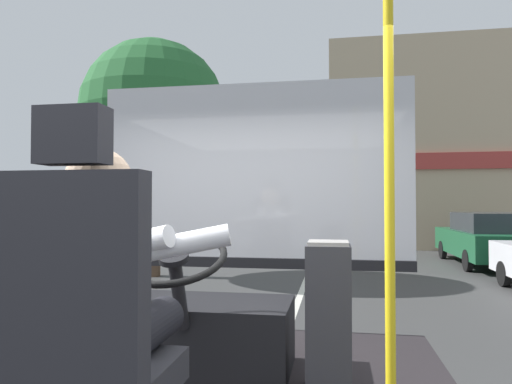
% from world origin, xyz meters
% --- Properties ---
extents(ground, '(18.00, 44.00, 0.06)m').
position_xyz_m(ground, '(0.00, 8.80, -0.02)').
color(ground, '#3A3A3A').
extents(driver_seat, '(0.48, 0.48, 1.28)m').
position_xyz_m(driver_seat, '(-0.15, -0.57, 1.28)').
color(driver_seat, black).
rests_on(driver_seat, bus_floor).
extents(bus_driver, '(0.80, 0.58, 0.75)m').
position_xyz_m(bus_driver, '(-0.15, -0.45, 1.44)').
color(bus_driver, black).
rests_on(bus_driver, driver_seat).
extents(steering_console, '(1.10, 0.97, 0.82)m').
position_xyz_m(steering_console, '(-0.15, 0.65, 0.97)').
color(steering_console, black).
rests_on(steering_console, bus_floor).
extents(handrail_pole, '(0.04, 0.04, 2.06)m').
position_xyz_m(handrail_pole, '(0.88, 0.06, 1.78)').
color(handrail_pole, yellow).
rests_on(handrail_pole, bus_floor).
extents(fare_box, '(0.23, 0.23, 0.78)m').
position_xyz_m(fare_box, '(0.61, 0.47, 1.14)').
color(fare_box, '#333338').
rests_on(fare_box, bus_floor).
extents(windshield_panel, '(2.50, 0.08, 1.48)m').
position_xyz_m(windshield_panel, '(0.00, 1.62, 1.79)').
color(windshield_panel, silver).
extents(street_tree, '(3.47, 3.47, 5.64)m').
position_xyz_m(street_tree, '(-3.62, 8.38, 3.89)').
color(street_tree, '#4C3828').
rests_on(street_tree, ground).
extents(shop_building, '(12.34, 5.73, 8.05)m').
position_xyz_m(shop_building, '(6.62, 18.41, 4.02)').
color(shop_building, tan).
rests_on(shop_building, ground).
extents(parked_car_green, '(1.97, 4.41, 1.47)m').
position_xyz_m(parked_car_green, '(4.89, 11.75, 0.76)').
color(parked_car_green, '#195633').
rests_on(parked_car_green, ground).
extents(parked_car_red, '(1.99, 4.10, 1.33)m').
position_xyz_m(parked_car_red, '(4.52, 17.77, 0.69)').
color(parked_car_red, maroon).
rests_on(parked_car_red, ground).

